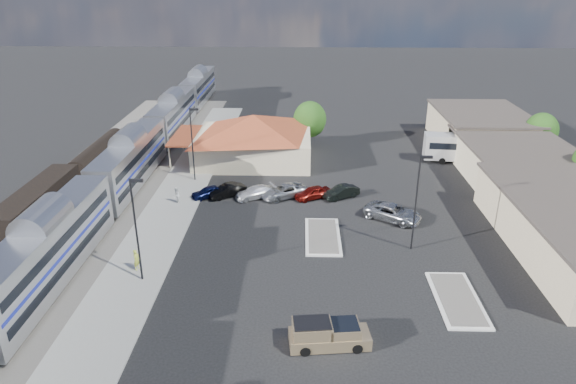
{
  "coord_description": "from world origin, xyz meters",
  "views": [
    {
      "loc": [
        1.91,
        -41.41,
        23.14
      ],
      "look_at": [
        0.56,
        6.33,
        2.8
      ],
      "focal_mm": 32.0,
      "sensor_mm": 36.0,
      "label": 1
    }
  ],
  "objects_px": {
    "station_depot": "(253,137)",
    "pickup_truck": "(330,334)",
    "suv": "(393,212)",
    "coach_bus": "(469,147)"
  },
  "relations": [
    {
      "from": "station_depot",
      "to": "suv",
      "type": "bearing_deg",
      "value": -48.72
    },
    {
      "from": "suv",
      "to": "coach_bus",
      "type": "distance_m",
      "value": 21.87
    },
    {
      "from": "station_depot",
      "to": "pickup_truck",
      "type": "xyz_separation_m",
      "value": [
        8.47,
        -37.48,
        -2.24
      ]
    },
    {
      "from": "station_depot",
      "to": "pickup_truck",
      "type": "height_order",
      "value": "station_depot"
    },
    {
      "from": "station_depot",
      "to": "pickup_truck",
      "type": "distance_m",
      "value": 38.49
    },
    {
      "from": "coach_bus",
      "to": "suv",
      "type": "bearing_deg",
      "value": 149.86
    },
    {
      "from": "suv",
      "to": "coach_bus",
      "type": "bearing_deg",
      "value": -3.25
    },
    {
      "from": "station_depot",
      "to": "suv",
      "type": "height_order",
      "value": "station_depot"
    },
    {
      "from": "suv",
      "to": "station_depot",
      "type": "bearing_deg",
      "value": 73.78
    },
    {
      "from": "station_depot",
      "to": "suv",
      "type": "relative_size",
      "value": 3.15
    }
  ]
}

